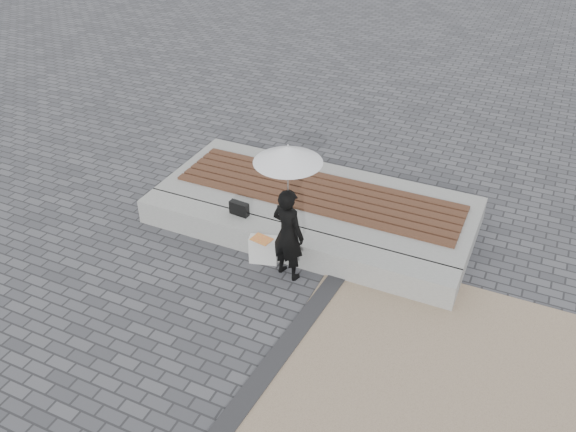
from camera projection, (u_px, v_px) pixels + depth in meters
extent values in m
plane|color=#4F5055|center=(235.00, 323.00, 7.70)|extent=(80.00, 80.00, 0.00)
cube|color=#2C2C2F|center=(270.00, 368.00, 7.05)|extent=(0.61, 5.20, 0.04)
cube|color=#AFB0A9|center=(287.00, 244.00, 8.79)|extent=(5.00, 0.45, 0.40)
cube|color=#989893|center=(318.00, 204.00, 9.70)|extent=(5.00, 2.00, 0.40)
imported|color=black|center=(288.00, 234.00, 8.13)|extent=(0.58, 0.46, 1.41)
cylinder|color=#B2B3B8|center=(288.00, 192.00, 7.75)|extent=(0.02, 0.02, 0.89)
cone|color=white|center=(288.00, 154.00, 7.45)|extent=(0.89, 0.89, 0.22)
sphere|color=#B2B3B8|center=(288.00, 145.00, 7.38)|extent=(0.03, 0.03, 0.03)
cube|color=black|center=(239.00, 209.00, 9.02)|extent=(0.31, 0.13, 0.21)
cube|color=white|center=(264.00, 250.00, 8.65)|extent=(0.44, 0.27, 0.43)
cube|color=#E9472E|center=(262.00, 239.00, 8.49)|extent=(0.32, 0.25, 0.01)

